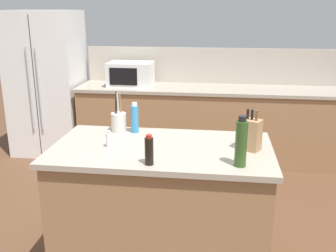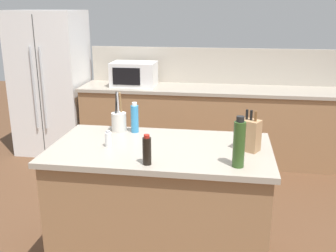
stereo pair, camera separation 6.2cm
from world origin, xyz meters
name	(u,v)px [view 1 (the left image)]	position (x,y,z in m)	size (l,w,h in m)	color
back_counter_run	(210,124)	(0.30, 2.20, 0.47)	(3.36, 0.66, 0.94)	#936B47
wall_backsplash	(213,66)	(0.30, 2.52, 1.17)	(3.32, 0.03, 0.46)	#B2A899
kitchen_island	(162,205)	(0.00, 0.00, 0.47)	(1.58, 0.88, 0.94)	#936B47
refrigerator	(47,83)	(-1.86, 2.25, 0.93)	(0.88, 0.75, 1.87)	white
microwave	(131,74)	(-0.72, 2.20, 1.09)	(0.55, 0.39, 0.30)	white
knife_block	(251,134)	(0.63, 0.02, 1.05)	(0.16, 0.15, 0.29)	#A87C54
utensil_crock	(119,121)	(-0.40, 0.32, 1.02)	(0.12, 0.12, 0.32)	beige
salt_shaker	(109,140)	(-0.37, -0.05, 1.00)	(0.05, 0.05, 0.12)	silver
olive_oil_bottle	(241,143)	(0.54, -0.29, 1.09)	(0.07, 0.07, 0.33)	#2D4C1E
soy_sauce_bottle	(149,151)	(-0.03, -0.34, 1.03)	(0.06, 0.06, 0.20)	black
dish_soap_bottle	(135,118)	(-0.26, 0.31, 1.05)	(0.06, 0.06, 0.24)	#3384BC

